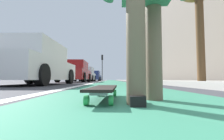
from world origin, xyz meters
TOP-DOWN VIEW (x-y plane):
  - ground_plane at (10.00, 0.00)m, footprint 80.00×80.00m
  - bike_lane_paint at (24.00, 0.00)m, footprint 56.00×1.82m
  - lane_stripe_white at (20.00, 1.06)m, footprint 52.00×0.16m
  - sidewalk_curb at (18.00, -3.15)m, footprint 52.00×3.20m
  - building_facade at (22.00, -6.09)m, footprint 40.00×1.20m
  - skateboard at (0.84, 0.25)m, footprint 0.85×0.26m
  - parked_car_near at (5.00, 2.84)m, footprint 4.15×2.05m
  - parked_car_mid at (10.89, 2.73)m, footprint 4.18×1.90m
  - parked_car_far at (16.55, 2.84)m, footprint 4.23×1.92m
  - parked_car_end at (23.47, 2.65)m, footprint 4.17×2.10m
  - traffic_light at (24.72, 1.46)m, footprint 0.33×0.28m

SIDE VIEW (x-z plane):
  - ground_plane at x=10.00m, z-range 0.00..0.00m
  - bike_lane_paint at x=24.00m, z-range 0.00..0.00m
  - lane_stripe_white at x=20.00m, z-range 0.00..0.01m
  - sidewalk_curb at x=18.00m, z-range 0.00..0.13m
  - skateboard at x=0.84m, z-range 0.04..0.15m
  - parked_car_near at x=5.00m, z-range -0.04..1.43m
  - parked_car_end at x=23.47m, z-range -0.03..1.43m
  - parked_car_far at x=16.55m, z-range -0.03..1.44m
  - parked_car_mid at x=10.89m, z-range -0.03..1.46m
  - traffic_light at x=24.72m, z-range 0.80..4.95m
  - building_facade at x=22.00m, z-range 0.00..12.66m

